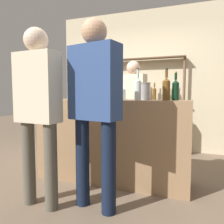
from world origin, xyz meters
name	(u,v)px	position (x,y,z in m)	size (l,w,h in m)	color
ground_plane	(112,180)	(0.00, 0.00, 0.00)	(16.00, 16.00, 0.00)	#7A6651
bar_counter	(112,140)	(0.00, 0.00, 0.53)	(1.95, 0.54, 1.06)	#997551
back_wall	(143,81)	(0.00, 1.87, 1.40)	(3.55, 0.12, 2.80)	beige
back_shelf	(141,91)	(0.00, 1.69, 1.18)	(1.69, 0.18, 1.83)	brown
counter_bottle_0	(138,88)	(0.36, -0.12, 1.20)	(0.08, 0.08, 0.37)	silver
counter_bottle_1	(176,89)	(0.78, -0.01, 1.18)	(0.08, 0.08, 0.33)	black
counter_bottle_2	(166,88)	(0.68, -0.08, 1.20)	(0.09, 0.09, 0.36)	brown
wine_glass	(59,90)	(-0.76, -0.03, 1.18)	(0.08, 0.08, 0.16)	silver
ice_bucket	(143,91)	(0.37, 0.10, 1.17)	(0.20, 0.20, 0.21)	#B2B2B7
cork_jar	(121,95)	(0.12, 0.03, 1.12)	(0.12, 0.12, 0.13)	silver
customer_center	(95,100)	(0.09, -0.73, 1.07)	(0.53, 0.32, 1.83)	#121C33
customer_left	(38,103)	(-0.45, -0.88, 1.04)	(0.47, 0.24, 1.76)	#575347
server_behind_counter	(133,103)	(0.06, 0.84, 0.98)	(0.45, 0.26, 1.66)	#575347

